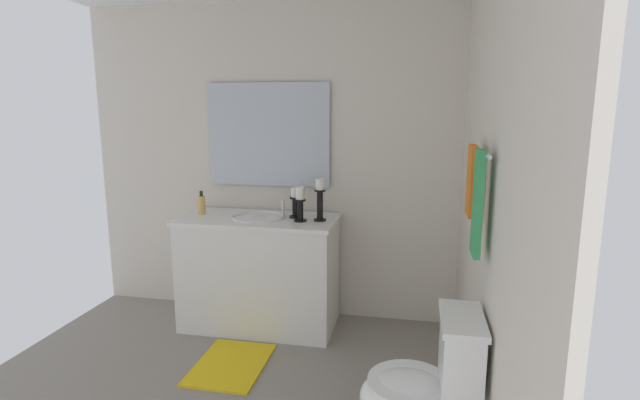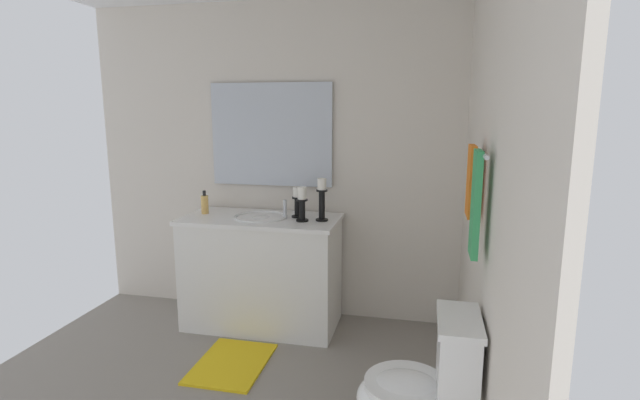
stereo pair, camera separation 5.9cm
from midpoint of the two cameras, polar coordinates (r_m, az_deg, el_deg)
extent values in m
cube|color=gray|center=(3.10, -12.49, -21.87)|extent=(2.62, 2.97, 0.02)
cube|color=silver|center=(2.41, 20.17, 0.00)|extent=(2.62, 0.04, 2.45)
cube|color=silver|center=(3.86, -5.03, 4.43)|extent=(0.04, 2.97, 2.45)
cube|color=white|center=(3.74, -6.43, -8.64)|extent=(0.55, 1.14, 0.82)
cube|color=white|center=(3.62, -6.57, -2.28)|extent=(0.58, 1.17, 0.03)
sphere|color=black|center=(4.03, -13.88, -6.84)|extent=(0.02, 0.02, 0.02)
sphere|color=black|center=(3.86, -15.19, -7.68)|extent=(0.02, 0.02, 0.02)
ellipsoid|color=white|center=(3.63, -6.56, -2.81)|extent=(0.38, 0.30, 0.11)
torus|color=white|center=(3.62, -6.57, -1.99)|extent=(0.40, 0.40, 0.02)
cylinder|color=silver|center=(3.55, -3.69, -1.10)|extent=(0.02, 0.02, 0.14)
cube|color=silver|center=(3.80, -5.38, 7.69)|extent=(0.02, 0.97, 0.79)
cylinder|color=black|center=(3.49, 0.71, -2.36)|extent=(0.09, 0.09, 0.01)
cylinder|color=black|center=(3.47, 0.71, -0.72)|extent=(0.04, 0.04, 0.22)
cylinder|color=black|center=(3.44, 0.71, 1.14)|extent=(0.08, 0.08, 0.01)
cylinder|color=white|center=(3.44, 0.72, 1.91)|extent=(0.06, 0.06, 0.08)
cylinder|color=black|center=(3.47, -1.63, -2.42)|extent=(0.09, 0.09, 0.01)
cylinder|color=black|center=(3.46, -1.64, -1.31)|extent=(0.04, 0.04, 0.15)
cylinder|color=black|center=(3.44, -1.65, 0.01)|extent=(0.08, 0.08, 0.01)
cylinder|color=white|center=(3.43, -1.65, 0.83)|extent=(0.06, 0.06, 0.09)
cylinder|color=black|center=(3.60, -2.20, -1.96)|extent=(0.09, 0.09, 0.01)
cylinder|color=black|center=(3.58, -2.21, -0.94)|extent=(0.04, 0.04, 0.14)
cylinder|color=black|center=(3.57, -2.22, 0.28)|extent=(0.08, 0.08, 0.01)
cylinder|color=white|center=(3.56, -2.22, 0.94)|extent=(0.06, 0.06, 0.07)
cylinder|color=#E5B259|center=(3.81, -13.05, -0.54)|extent=(0.06, 0.06, 0.14)
cylinder|color=black|center=(3.79, -13.11, 0.80)|extent=(0.02, 0.02, 0.04)
ellipsoid|color=white|center=(2.45, 10.83, -22.24)|extent=(0.38, 0.46, 0.24)
cylinder|color=white|center=(2.41, 10.90, -20.64)|extent=(0.39, 0.39, 0.03)
cube|color=white|center=(2.34, 16.70, -17.44)|extent=(0.36, 0.17, 0.32)
cube|color=white|center=(2.26, 16.94, -13.52)|extent=(0.38, 0.19, 0.03)
cylinder|color=silver|center=(2.38, 19.06, 5.42)|extent=(0.59, 0.02, 0.02)
cube|color=orange|center=(2.54, 18.07, 2.15)|extent=(0.19, 0.03, 0.36)
cube|color=#389E59|center=(2.26, 18.67, -0.45)|extent=(0.16, 0.03, 0.48)
cube|color=yellow|center=(3.37, -9.90, -18.51)|extent=(0.60, 0.44, 0.02)
camera|label=1|loc=(0.03, -89.40, 0.11)|focal=27.04mm
camera|label=2|loc=(0.03, 90.60, -0.11)|focal=27.04mm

